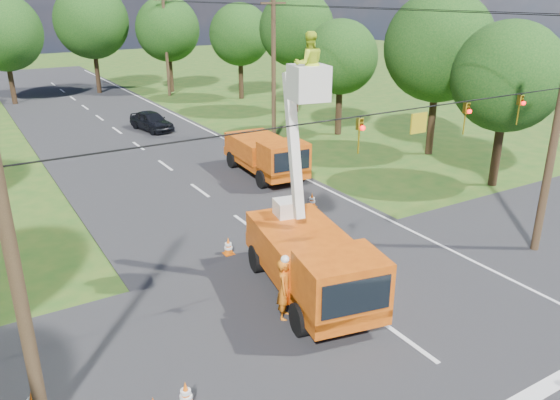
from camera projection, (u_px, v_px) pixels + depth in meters
ground at (165, 166)px, 31.60m from camera, size 140.00×140.00×0.00m
road_main at (165, 166)px, 31.60m from camera, size 12.00×100.00×0.06m
road_cross at (365, 311)px, 17.22m from camera, size 56.00×10.00×0.07m
edge_line at (250, 152)px, 34.31m from camera, size 0.12×90.00×0.02m
bucket_truck at (312, 247)px, 17.47m from camera, size 3.64×6.88×8.39m
second_truck at (267, 154)px, 29.51m from camera, size 2.85×6.40×2.34m
ground_worker at (285, 289)px, 16.54m from camera, size 0.84×0.86×1.99m
distant_car at (151, 121)px, 39.52m from camera, size 2.44×4.42×1.42m
traffic_cone_2 at (289, 228)px, 22.37m from camera, size 0.38×0.38×0.71m
traffic_cone_3 at (312, 200)px, 25.43m from camera, size 0.38×0.38×0.71m
traffic_cone_4 at (186, 394)px, 13.13m from camera, size 0.38×0.38×0.71m
traffic_cone_7 at (274, 166)px, 30.38m from camera, size 0.38×0.38×0.71m
traffic_cone_8 at (228, 246)px, 20.81m from camera, size 0.38×0.38×0.71m
pole_right_near at (558, 121)px, 19.52m from camera, size 1.80×0.30×10.00m
pole_right_mid at (274, 63)px, 35.50m from camera, size 1.80×0.30×10.00m
pole_right_far at (166, 41)px, 51.47m from camera, size 1.80×0.30×10.00m
pole_left at (11, 253)px, 11.01m from camera, size 0.30×0.30×9.00m
signal_span at (434, 120)px, 16.20m from camera, size 18.00×0.29×1.07m
tree_right_a at (508, 77)px, 26.57m from camera, size 5.40×5.40×8.28m
tree_right_b at (439, 47)px, 31.78m from camera, size 6.40×6.40×9.65m
tree_right_c at (341, 57)px, 36.90m from camera, size 5.00×5.00×7.83m
tree_right_d at (297, 29)px, 43.58m from camera, size 6.00×6.00×9.70m
tree_right_e at (240, 35)px, 49.80m from camera, size 5.60×5.60×8.63m
tree_far_a at (3, 33)px, 46.94m from camera, size 6.60×6.60×9.50m
tree_far_b at (91, 22)px, 52.20m from camera, size 7.00×7.00×10.32m
tree_far_c at (168, 29)px, 53.22m from camera, size 6.20×6.20×9.18m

